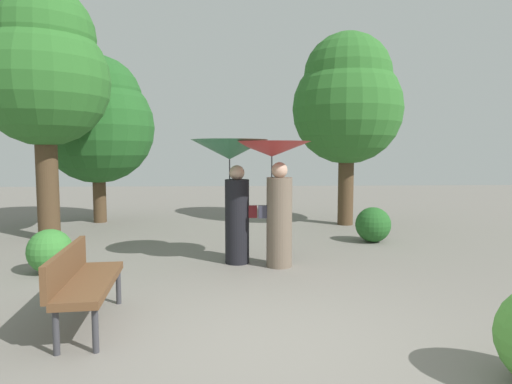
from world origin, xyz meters
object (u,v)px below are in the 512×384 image
object	(u,v)px
person_left	(232,172)
tree_near_left	(97,119)
tree_mid_left	(43,68)
person_right	(275,178)
park_bench	(83,279)
tree_near_right	(347,99)

from	to	relation	value
person_left	tree_near_left	xyz separation A→B (m)	(-3.48, 4.50, 1.17)
tree_near_left	tree_mid_left	distance (m)	2.48
person_left	tree_near_left	distance (m)	5.81
person_right	park_bench	xyz separation A→B (m)	(-2.23, -2.37, -0.90)
park_bench	tree_near_left	size ratio (longest dim) A/B	0.36
person_right	tree_near_left	xyz separation A→B (m)	(-4.16, 4.76, 1.27)
park_bench	tree_near_right	size ratio (longest dim) A/B	0.32
person_right	tree_near_right	xyz separation A→B (m)	(2.16, 4.06, 1.72)
tree_near_right	person_right	bearing A→B (deg)	-117.96
person_left	park_bench	xyz separation A→B (m)	(-1.55, -2.63, -1.00)
tree_near_right	tree_mid_left	size ratio (longest dim) A/B	0.91
person_right	tree_mid_left	world-z (taller)	tree_mid_left
tree_mid_left	person_right	bearing A→B (deg)	-28.48
tree_near_left	person_right	bearing A→B (deg)	-48.86
person_left	person_right	xyz separation A→B (m)	(0.68, -0.26, -0.10)
person_left	park_bench	bearing A→B (deg)	150.92
person_right	park_bench	size ratio (longest dim) A/B	1.29
park_bench	tree_mid_left	xyz separation A→B (m)	(-2.30, 4.83, 3.02)
tree_mid_left	tree_near_right	bearing A→B (deg)	13.53
person_left	person_right	distance (m)	0.73
tree_near_left	tree_mid_left	size ratio (longest dim) A/B	0.82
person_right	tree_near_left	world-z (taller)	tree_near_left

